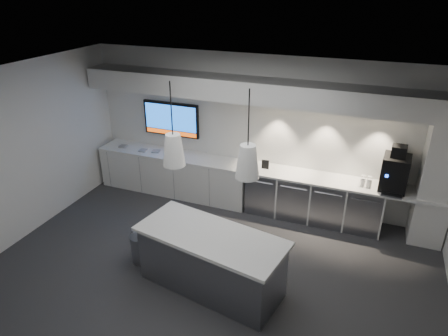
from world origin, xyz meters
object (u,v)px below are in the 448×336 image
at_px(island, 211,261).
at_px(bin, 141,248).
at_px(coffee_machine, 395,171).
at_px(wall_tv, 171,119).

bearing_deg(island, bin, -175.85).
bearing_deg(coffee_machine, wall_tv, -179.03).
xyz_separation_m(bin, coffee_machine, (3.70, 2.32, 0.99)).
distance_m(wall_tv, island, 3.58).
xyz_separation_m(wall_tv, coffee_machine, (4.44, -0.25, -0.33)).
distance_m(bin, coffee_machine, 4.48).
relative_size(island, bin, 4.88).
bearing_deg(coffee_machine, island, -129.85).
height_order(wall_tv, island, wall_tv).
bearing_deg(bin, coffee_machine, 32.17).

